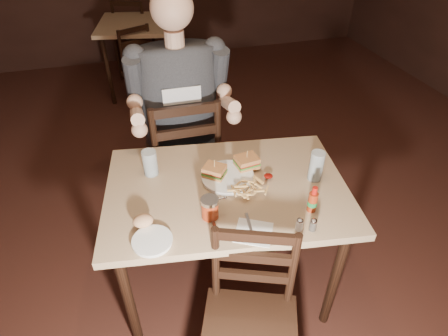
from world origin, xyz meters
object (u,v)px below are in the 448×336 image
object	(u,v)px
glass_right	(316,166)
side_plate	(152,242)
bg_table	(138,31)
main_table	(227,199)
chair_near	(250,335)
bg_chair_far	(136,36)
bg_chair_near	(148,74)
dinner_plate	(228,178)
diner	(179,86)
glass_left	(150,163)
syrup_dispenser	(210,208)
hot_sauce	(313,199)
chair_far	(184,157)

from	to	relation	value
glass_right	side_plate	xyz separation A→B (m)	(-0.84, -0.19, -0.07)
bg_table	glass_right	bearing A→B (deg)	-78.44
main_table	chair_near	xyz separation A→B (m)	(-0.07, -0.58, -0.25)
bg_chair_far	bg_chair_near	distance (m)	1.10
main_table	chair_near	world-z (taller)	chair_near
dinner_plate	chair_near	bearing A→B (deg)	-98.37
diner	dinner_plate	size ratio (longest dim) A/B	4.05
glass_left	bg_chair_far	bearing A→B (deg)	86.53
bg_chair_far	glass_left	world-z (taller)	glass_left
bg_table	side_plate	size ratio (longest dim) A/B	5.72
diner	dinner_plate	xyz separation A→B (m)	(0.12, -0.57, -0.26)
main_table	bg_chair_near	distance (m)	2.29
bg_table	bg_chair_far	world-z (taller)	bg_chair_far
bg_chair_far	diner	bearing A→B (deg)	112.06
chair_near	glass_left	distance (m)	0.92
bg_table	syrup_dispenser	bearing A→B (deg)	-89.64
bg_chair_near	main_table	bearing A→B (deg)	-110.17
main_table	hot_sauce	size ratio (longest dim) A/B	9.51
side_plate	glass_left	bearing A→B (deg)	82.88
chair_near	glass_right	xyz separation A→B (m)	(0.51, 0.52, 0.41)
main_table	diner	xyz separation A→B (m)	(-0.10, 0.63, 0.35)
diner	glass_left	size ratio (longest dim) A/B	7.72
syrup_dispenser	diner	bearing A→B (deg)	96.56
chair_near	hot_sauce	distance (m)	0.64
bg_table	main_table	bearing A→B (deg)	-86.99
glass_right	hot_sauce	world-z (taller)	glass_right
chair_far	bg_chair_near	world-z (taller)	chair_far
bg_table	chair_far	xyz separation A→B (m)	(0.05, -2.14, -0.18)
side_plate	diner	bearing A→B (deg)	71.16
side_plate	syrup_dispenser	bearing A→B (deg)	16.62
bg_chair_far	bg_chair_near	bearing A→B (deg)	111.00
glass_right	syrup_dispenser	distance (m)	0.58
chair_far	chair_near	size ratio (longest dim) A/B	1.13
syrup_dispenser	side_plate	xyz separation A→B (m)	(-0.27, -0.08, -0.05)
hot_sauce	side_plate	xyz separation A→B (m)	(-0.72, 0.01, -0.06)
main_table	bg_chair_far	bearing A→B (deg)	92.52
chair_near	bg_chair_near	xyz separation A→B (m)	(-0.08, 2.85, -0.02)
glass_left	chair_near	bearing A→B (deg)	-71.18
chair_near	bg_chair_near	distance (m)	2.85
chair_near	dinner_plate	distance (m)	0.73
hot_sauce	side_plate	bearing A→B (deg)	179.27
side_plate	bg_chair_near	bearing A→B (deg)	84.36
chair_far	side_plate	bearing A→B (deg)	73.18
glass_right	hot_sauce	size ratio (longest dim) A/B	1.17
bg_table	dinner_plate	size ratio (longest dim) A/B	3.65
dinner_plate	side_plate	distance (m)	0.52
syrup_dispenser	glass_left	bearing A→B (deg)	127.63
main_table	syrup_dispenser	bearing A→B (deg)	-126.82
syrup_dispenser	chair_near	bearing A→B (deg)	-72.92
chair_far	hot_sauce	distance (m)	1.09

